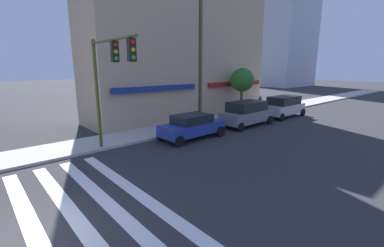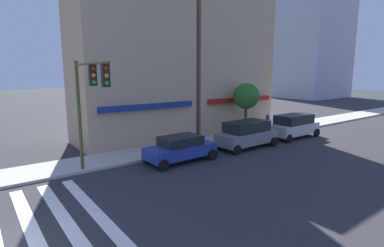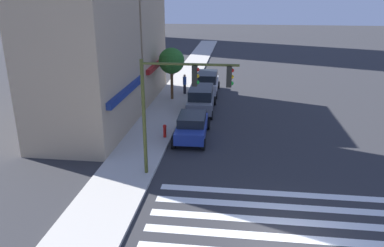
{
  "view_description": "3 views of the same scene",
  "coord_description": "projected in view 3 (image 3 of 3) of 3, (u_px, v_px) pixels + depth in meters",
  "views": [
    {
      "loc": [
        -0.3,
        -7.51,
        4.55
      ],
      "look_at": [
        10.41,
        4.7,
        1.0
      ],
      "focal_mm": 24.0,
      "sensor_mm": 36.0,
      "label": 1
    },
    {
      "loc": [
        0.41,
        -9.87,
        5.39
      ],
      "look_at": [
        12.24,
        6.0,
        2.0
      ],
      "focal_mm": 28.0,
      "sensor_mm": 36.0,
      "label": 2
    },
    {
      "loc": [
        -11.85,
        1.95,
        8.92
      ],
      "look_at": [
        10.41,
        4.7,
        1.0
      ],
      "focal_mm": 35.0,
      "sensor_mm": 36.0,
      "label": 3
    }
  ],
  "objects": [
    {
      "name": "traffic_signal",
      "position": [
        178.0,
        95.0,
        17.64
      ],
      "size": [
        0.32,
        4.61,
        5.98
      ],
      "color": "#474C1E",
      "rests_on": "ground_plane"
    },
    {
      "name": "suv_silver",
      "position": [
        207.0,
        82.0,
        34.48
      ],
      "size": [
        4.73,
        2.12,
        1.94
      ],
      "rotation": [
        0.0,
        0.0,
        0.02
      ],
      "color": "#B7B7BC",
      "rests_on": "ground_plane"
    },
    {
      "name": "ground_plane",
      "position": [
        283.0,
        247.0,
        13.84
      ],
      "size": [
        200.0,
        200.0,
        0.0
      ],
      "primitive_type": "plane",
      "color": "#2D2D30"
    },
    {
      "name": "storefront_row",
      "position": [
        106.0,
        15.0,
        26.72
      ],
      "size": [
        17.96,
        5.3,
        15.49
      ],
      "color": "tan",
      "rests_on": "ground_plane"
    },
    {
      "name": "sedan_blue",
      "position": [
        192.0,
        126.0,
        23.84
      ],
      "size": [
        4.45,
        2.02,
        1.59
      ],
      "rotation": [
        0.0,
        0.0,
        0.03
      ],
      "color": "navy",
      "rests_on": "ground_plane"
    },
    {
      "name": "pedestrian_blue_shirt",
      "position": [
        185.0,
        84.0,
        33.78
      ],
      "size": [
        0.32,
        0.32,
        1.77
      ],
      "rotation": [
        0.0,
        0.0,
        0.35
      ],
      "color": "#23232D",
      "rests_on": "sidewalk_left"
    },
    {
      "name": "fire_hydrant",
      "position": [
        165.0,
        130.0,
        23.75
      ],
      "size": [
        0.24,
        0.24,
        0.84
      ],
      "color": "red",
      "rests_on": "sidewalk_left"
    },
    {
      "name": "street_tree",
      "position": [
        172.0,
        61.0,
        31.38
      ],
      "size": [
        2.18,
        2.18,
        4.38
      ],
      "color": "brown",
      "rests_on": "sidewalk_left"
    },
    {
      "name": "sidewalk_left",
      "position": [
        89.0,
        230.0,
        14.68
      ],
      "size": [
        120.0,
        3.0,
        0.15
      ],
      "color": "#B2ADA3",
      "rests_on": "ground_plane"
    },
    {
      "name": "suv_grey",
      "position": [
        201.0,
        99.0,
        29.18
      ],
      "size": [
        4.75,
        2.12,
        1.94
      ],
      "rotation": [
        0.0,
        0.0,
        0.03
      ],
      "color": "slate",
      "rests_on": "ground_plane"
    },
    {
      "name": "crosswalk_stripes",
      "position": [
        283.0,
        247.0,
        13.83
      ],
      "size": [
        8.33,
        10.8,
        0.01
      ],
      "color": "silver",
      "rests_on": "ground_plane"
    }
  ]
}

